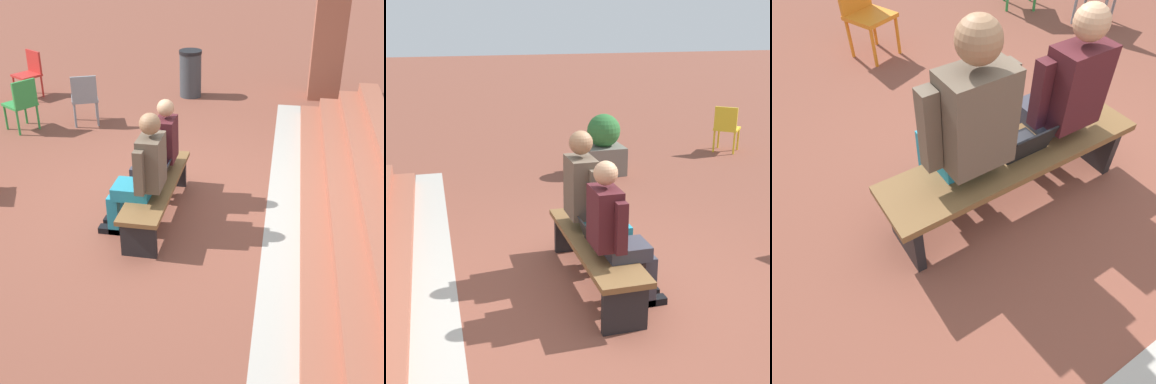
# 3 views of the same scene
# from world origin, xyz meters

# --- Properties ---
(ground_plane) EXTENTS (60.00, 60.00, 0.00)m
(ground_plane) POSITION_xyz_m (0.00, 0.00, 0.00)
(ground_plane) COLOR brown
(concrete_strip) EXTENTS (8.35, 0.40, 0.01)m
(concrete_strip) POSITION_xyz_m (0.27, 1.31, 0.00)
(concrete_strip) COLOR #A8A399
(concrete_strip) RESTS_ON ground
(bench) EXTENTS (1.80, 0.44, 0.45)m
(bench) POSITION_xyz_m (0.27, -0.14, 0.35)
(bench) COLOR brown
(bench) RESTS_ON ground
(person_student) EXTENTS (0.51, 0.65, 1.30)m
(person_student) POSITION_xyz_m (-0.12, -0.20, 0.70)
(person_student) COLOR #383842
(person_student) RESTS_ON ground
(person_adult) EXTENTS (0.57, 0.73, 1.40)m
(person_adult) POSITION_xyz_m (0.59, -0.21, 0.74)
(person_adult) COLOR teal
(person_adult) RESTS_ON ground
(laptop) EXTENTS (0.32, 0.29, 0.21)m
(laptop) POSITION_xyz_m (0.21, -0.13, 0.50)
(laptop) COLOR black
(laptop) RESTS_ON bench
(plastic_chair_near_bench_right) EXTENTS (0.59, 0.59, 0.84)m
(plastic_chair_near_bench_right) POSITION_xyz_m (4.47, -3.94, 0.48)
(plastic_chair_near_bench_right) COLOR gold
(plastic_chair_near_bench_right) RESTS_ON ground
(planter) EXTENTS (0.60, 0.60, 0.94)m
(planter) POSITION_xyz_m (3.79, -1.38, 0.44)
(planter) COLOR #6B665B
(planter) RESTS_ON ground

